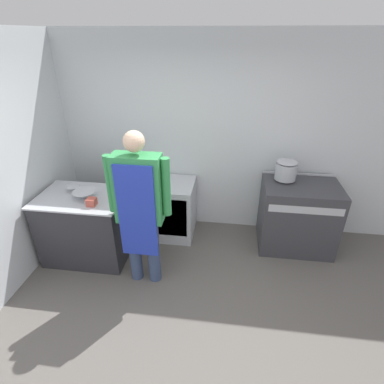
{
  "coord_description": "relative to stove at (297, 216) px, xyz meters",
  "views": [
    {
      "loc": [
        0.43,
        -1.91,
        2.63
      ],
      "look_at": [
        0.03,
        1.11,
        1.0
      ],
      "focal_mm": 28.0,
      "sensor_mm": 36.0,
      "label": 1
    }
  ],
  "objects": [
    {
      "name": "prep_counter",
      "position": [
        -2.7,
        -0.57,
        -0.02
      ],
      "size": [
        1.06,
        0.75,
        0.88
      ],
      "color": "#2D2D33",
      "rests_on": "ground_plane"
    },
    {
      "name": "fridge_unit",
      "position": [
        -1.76,
        0.06,
        -0.06
      ],
      "size": [
        0.71,
        0.62,
        0.81
      ],
      "color": "silver",
      "rests_on": "ground_plane"
    },
    {
      "name": "stock_pot",
      "position": [
        -0.22,
        0.12,
        0.61
      ],
      "size": [
        0.27,
        0.27,
        0.26
      ],
      "color": "#B2B5BC",
      "rests_on": "stove"
    },
    {
      "name": "ground_plane",
      "position": [
        -1.38,
        -1.62,
        -0.46
      ],
      "size": [
        14.0,
        14.0,
        0.0
      ],
      "primitive_type": "plane",
      "color": "#5B5651"
    },
    {
      "name": "wall_back",
      "position": [
        -1.38,
        0.42,
        0.89
      ],
      "size": [
        8.0,
        0.05,
        2.7
      ],
      "color": "silver",
      "rests_on": "ground_plane"
    },
    {
      "name": "person_cook",
      "position": [
        -1.86,
        -0.92,
        0.59
      ],
      "size": [
        0.68,
        0.24,
        1.82
      ],
      "color": "#38476B",
      "rests_on": "ground_plane"
    },
    {
      "name": "small_bowl",
      "position": [
        -2.85,
        -0.45,
        0.45
      ],
      "size": [
        0.17,
        0.17,
        0.06
      ],
      "color": "#B2B5BC",
      "rests_on": "prep_counter"
    },
    {
      "name": "stove",
      "position": [
        0.0,
        0.0,
        0.0
      ],
      "size": [
        0.96,
        0.68,
        0.94
      ],
      "color": "#38383D",
      "rests_on": "ground_plane"
    },
    {
      "name": "wall_left",
      "position": [
        -3.31,
        -0.62,
        0.89
      ],
      "size": [
        0.05,
        8.0,
        2.7
      ],
      "color": "silver",
      "rests_on": "ground_plane"
    },
    {
      "name": "plastic_tub",
      "position": [
        -2.48,
        -0.76,
        0.46
      ],
      "size": [
        0.1,
        0.1,
        0.09
      ],
      "color": "#B24C3F",
      "rests_on": "prep_counter"
    },
    {
      "name": "mixing_bowl",
      "position": [
        -2.63,
        -0.61,
        0.46
      ],
      "size": [
        0.27,
        0.27,
        0.09
      ],
      "color": "#B2B5BC",
      "rests_on": "prep_counter"
    }
  ]
}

